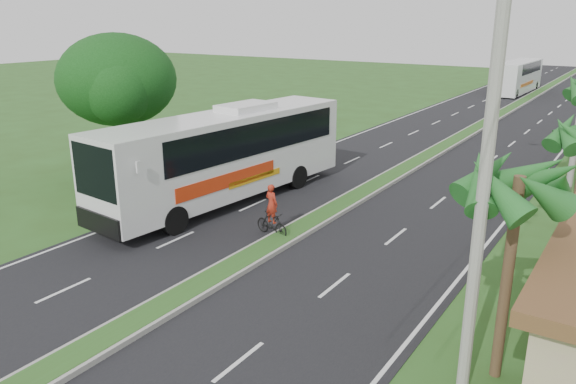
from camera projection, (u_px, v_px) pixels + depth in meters
The scene contains 11 objects.
ground at pixel (141, 322), 15.89m from camera, with size 180.00×180.00×0.00m, color #2C4E1C.
road_asphalt at pixel (407, 169), 31.86m from camera, with size 14.00×160.00×0.02m, color black.
median_strip at pixel (407, 167), 31.83m from camera, with size 1.20×160.00×0.18m.
lane_edge_left at pixel (307, 154), 35.36m from camera, with size 0.12×160.00×0.01m, color silver.
lane_edge_right at pixel (533, 188), 28.36m from camera, with size 0.12×160.00×0.01m, color silver.
palm_verge_a at pixel (519, 188), 12.16m from camera, with size 2.40×2.40×5.45m.
shade_tree at pixel (116, 83), 28.71m from camera, with size 6.30×6.00×7.54m.
utility_pole_a at pixel (488, 152), 11.35m from camera, with size 1.60×0.28×11.00m.
coach_bus_main at pixel (228, 150), 25.65m from camera, with size 4.11×13.88×4.42m.
coach_bus_far at pixel (518, 75), 62.96m from camera, with size 2.92×12.06×3.49m.
motorcyclist at pixel (272, 218), 21.95m from camera, with size 1.66×0.71×2.12m.
Camera 1 is at (11.18, -9.48, 8.29)m, focal length 35.00 mm.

